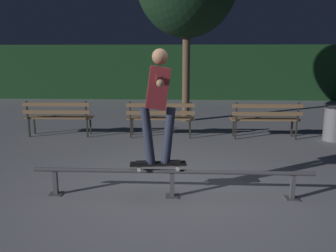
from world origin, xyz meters
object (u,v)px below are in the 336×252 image
(trash_can, at_px, (335,123))
(skateboard, at_px, (158,164))
(park_bench_leftmost, at_px, (58,115))
(park_bench_left_center, at_px, (161,115))
(park_bench_right_center, at_px, (266,116))
(grind_rail, at_px, (172,176))
(skateboarder, at_px, (158,97))

(trash_can, bearing_deg, skateboard, -137.89)
(trash_can, bearing_deg, park_bench_leftmost, 179.23)
(park_bench_left_center, relative_size, park_bench_right_center, 1.00)
(grind_rail, relative_size, skateboard, 4.91)
(park_bench_left_center, xyz_separation_m, trash_can, (4.02, -0.09, -0.12))
(grind_rail, distance_m, park_bench_leftmost, 4.56)
(skateboard, bearing_deg, grind_rail, 0.00)
(skateboarder, bearing_deg, trash_can, 42.13)
(grind_rail, bearing_deg, park_bench_leftmost, 129.15)
(park_bench_right_center, bearing_deg, park_bench_leftmost, 180.00)
(skateboard, distance_m, park_bench_left_center, 3.54)
(park_bench_leftmost, distance_m, park_bench_left_center, 2.46)
(trash_can, bearing_deg, skateboarder, -137.87)
(park_bench_leftmost, bearing_deg, skateboarder, -52.76)
(grind_rail, bearing_deg, park_bench_left_center, 96.60)
(park_bench_leftmost, relative_size, trash_can, 2.01)
(park_bench_left_center, bearing_deg, skateboarder, -86.46)
(park_bench_leftmost, bearing_deg, park_bench_left_center, 0.00)
(park_bench_left_center, bearing_deg, park_bench_right_center, 0.00)
(park_bench_leftmost, relative_size, park_bench_right_center, 1.00)
(trash_can, bearing_deg, grind_rail, -136.41)
(skateboarder, bearing_deg, park_bench_right_center, 57.52)
(grind_rail, bearing_deg, skateboard, 180.00)
(trash_can, bearing_deg, park_bench_right_center, 176.78)
(skateboarder, height_order, park_bench_leftmost, skateboarder)
(grind_rail, xyz_separation_m, park_bench_right_center, (2.06, 3.53, 0.23))
(park_bench_leftmost, bearing_deg, skateboard, -52.79)
(skateboard, distance_m, park_bench_leftmost, 4.43)
(park_bench_leftmost, xyz_separation_m, park_bench_left_center, (2.46, 0.00, 0.00))
(park_bench_leftmost, relative_size, park_bench_left_center, 1.00)
(skateboard, xyz_separation_m, trash_can, (3.81, 3.44, -0.06))
(park_bench_leftmost, distance_m, park_bench_right_center, 4.93)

